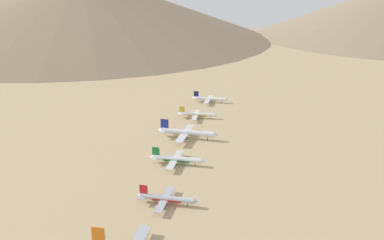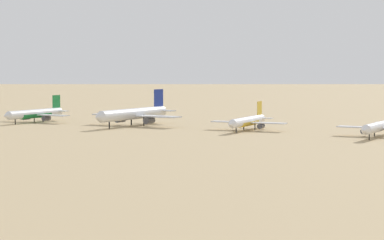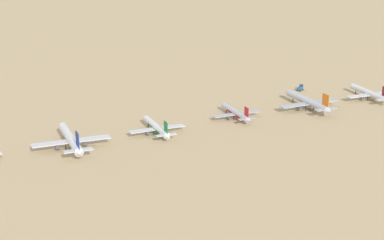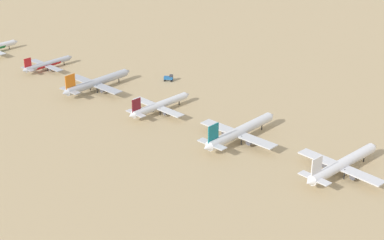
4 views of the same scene
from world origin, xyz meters
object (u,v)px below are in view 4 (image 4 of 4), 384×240
at_px(parked_jet_1, 240,132).
at_px(parked_jet_2, 159,105).
at_px(parked_jet_4, 47,64).
at_px(service_truck, 169,78).
at_px(parked_jet_0, 342,164).
at_px(parked_jet_3, 97,82).

height_order(parked_jet_1, parked_jet_2, parked_jet_1).
relative_size(parked_jet_4, service_truck, 6.59).
relative_size(parked_jet_0, service_truck, 9.05).
bearing_deg(parked_jet_1, parked_jet_2, 98.67).
height_order(parked_jet_4, service_truck, parked_jet_4).
bearing_deg(parked_jet_4, parked_jet_0, -81.58).
bearing_deg(parked_jet_4, service_truck, -55.51).
relative_size(parked_jet_0, parked_jet_4, 1.37).
xyz_separation_m(parked_jet_2, service_truck, (32.69, 32.94, -2.05)).
bearing_deg(service_truck, parked_jet_4, 124.49).
distance_m(parked_jet_1, service_truck, 87.85).
bearing_deg(parked_jet_0, parked_jet_4, 98.42).
distance_m(parked_jet_3, service_truck, 42.88).
height_order(parked_jet_0, parked_jet_2, parked_jet_0).
relative_size(parked_jet_3, parked_jet_4, 1.34).
distance_m(parked_jet_3, parked_jet_4, 49.34).
bearing_deg(parked_jet_1, parked_jet_0, -78.55).
xyz_separation_m(parked_jet_1, parked_jet_3, (-15.24, 99.13, -0.26)).
height_order(parked_jet_3, parked_jet_4, parked_jet_3).
height_order(parked_jet_0, parked_jet_4, parked_jet_0).
distance_m(parked_jet_0, service_truck, 136.27).
xyz_separation_m(parked_jet_1, service_truck, (24.87, 84.20, -2.97)).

